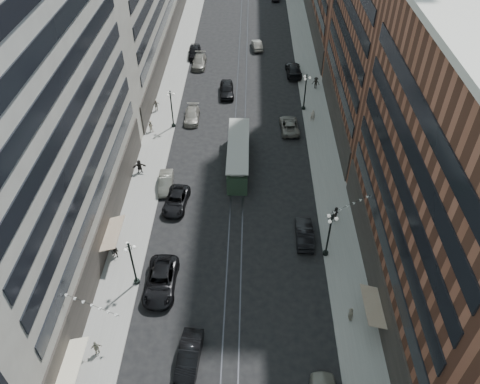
# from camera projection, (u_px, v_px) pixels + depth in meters

# --- Properties ---
(ground) EXTENTS (220.00, 220.00, 0.00)m
(ground) POSITION_uv_depth(u_px,v_px,m) (241.00, 109.00, 68.60)
(ground) COLOR black
(ground) RESTS_ON ground
(sidewalk_west) EXTENTS (4.00, 180.00, 0.15)m
(sidewalk_west) POSITION_uv_depth(u_px,v_px,m) (175.00, 76.00, 76.26)
(sidewalk_west) COLOR gray
(sidewalk_west) RESTS_ON ground
(sidewalk_east) EXTENTS (4.00, 180.00, 0.15)m
(sidewalk_east) POSITION_uv_depth(u_px,v_px,m) (310.00, 77.00, 75.88)
(sidewalk_east) COLOR gray
(sidewalk_east) RESTS_ON ground
(rail_west) EXTENTS (0.12, 180.00, 0.02)m
(rail_west) POSITION_uv_depth(u_px,v_px,m) (238.00, 77.00, 76.13)
(rail_west) COLOR #2D2D33
(rail_west) RESTS_ON ground
(rail_east) EXTENTS (0.12, 180.00, 0.02)m
(rail_east) POSITION_uv_depth(u_px,v_px,m) (246.00, 77.00, 76.10)
(rail_east) COLOR #2D2D33
(rail_east) RESTS_ON ground
(building_west_mid) EXTENTS (8.00, 36.00, 28.00)m
(building_west_mid) POSITION_uv_depth(u_px,v_px,m) (32.00, 130.00, 39.36)
(building_west_mid) COLOR #A9A596
(building_west_mid) RESTS_ON ground
(building_east_mid) EXTENTS (8.00, 30.00, 24.00)m
(building_east_mid) POSITION_uv_depth(u_px,v_px,m) (450.00, 193.00, 36.34)
(building_east_mid) COLOR brown
(building_east_mid) RESTS_ON ground
(lamppost_sw_far) EXTENTS (1.03, 1.14, 5.52)m
(lamppost_sw_far) POSITION_uv_depth(u_px,v_px,m) (132.00, 262.00, 42.66)
(lamppost_sw_far) COLOR black
(lamppost_sw_far) RESTS_ON sidewalk_west
(lamppost_sw_mid) EXTENTS (1.03, 1.14, 5.52)m
(lamppost_sw_mid) POSITION_uv_depth(u_px,v_px,m) (172.00, 108.00, 62.96)
(lamppost_sw_mid) COLOR black
(lamppost_sw_mid) RESTS_ON sidewalk_west
(lamppost_se_far) EXTENTS (1.03, 1.14, 5.52)m
(lamppost_se_far) POSITION_uv_depth(u_px,v_px,m) (329.00, 234.00, 45.35)
(lamppost_se_far) COLOR black
(lamppost_se_far) RESTS_ON sidewalk_east
(lamppost_se_mid) EXTENTS (1.03, 1.14, 5.52)m
(lamppost_se_mid) POSITION_uv_depth(u_px,v_px,m) (305.00, 91.00, 66.41)
(lamppost_se_mid) COLOR black
(lamppost_se_mid) RESTS_ON sidewalk_east
(streetcar) EXTENTS (2.58, 11.64, 3.22)m
(streetcar) POSITION_uv_depth(u_px,v_px,m) (238.00, 156.00, 57.53)
(streetcar) COLOR #253B29
(streetcar) RESTS_ON ground
(car_2) EXTENTS (2.86, 6.18, 1.71)m
(car_2) POSITION_uv_depth(u_px,v_px,m) (161.00, 281.00, 43.84)
(car_2) COLOR black
(car_2) RESTS_ON ground
(car_5) EXTENTS (2.10, 5.03, 1.62)m
(car_5) POSITION_uv_depth(u_px,v_px,m) (189.00, 356.00, 38.15)
(car_5) COLOR black
(car_5) RESTS_ON ground
(pedestrian_2) EXTENTS (0.85, 0.56, 1.63)m
(pedestrian_2) POSITION_uv_depth(u_px,v_px,m) (115.00, 252.00, 46.45)
(pedestrian_2) COLOR black
(pedestrian_2) RESTS_ON sidewalk_west
(pedestrian_4) EXTENTS (0.57, 0.99, 1.60)m
(pedestrian_4) POSITION_uv_depth(u_px,v_px,m) (351.00, 314.00, 41.02)
(pedestrian_4) COLOR #A69D89
(pedestrian_4) RESTS_ON sidewalk_east
(car_7) EXTENTS (2.91, 5.46, 1.46)m
(car_7) POSITION_uv_depth(u_px,v_px,m) (176.00, 201.00, 52.45)
(car_7) COLOR black
(car_7) RESTS_ON ground
(car_8) EXTENTS (2.11, 4.97, 1.43)m
(car_8) POSITION_uv_depth(u_px,v_px,m) (192.00, 115.00, 65.97)
(car_8) COLOR gray
(car_8) RESTS_ON ground
(car_9) EXTENTS (2.33, 5.28, 1.77)m
(car_9) POSITION_uv_depth(u_px,v_px,m) (194.00, 52.00, 81.19)
(car_9) COLOR black
(car_9) RESTS_ON ground
(car_10) EXTENTS (1.75, 4.86, 1.60)m
(car_10) POSITION_uv_depth(u_px,v_px,m) (304.00, 234.00, 48.53)
(car_10) COLOR black
(car_10) RESTS_ON ground
(car_11) EXTENTS (2.70, 5.37, 1.46)m
(car_11) POSITION_uv_depth(u_px,v_px,m) (289.00, 125.00, 64.03)
(car_11) COLOR #69665D
(car_11) RESTS_ON ground
(car_12) EXTENTS (2.64, 5.94, 1.70)m
(car_12) POSITION_uv_depth(u_px,v_px,m) (294.00, 70.00, 76.18)
(car_12) COLOR black
(car_12) RESTS_ON ground
(car_13) EXTENTS (2.43, 5.34, 1.77)m
(car_13) POSITION_uv_depth(u_px,v_px,m) (227.00, 89.00, 71.20)
(car_13) COLOR black
(car_13) RESTS_ON ground
(car_14) EXTENTS (2.17, 4.65, 1.47)m
(car_14) POSITION_uv_depth(u_px,v_px,m) (257.00, 45.00, 83.65)
(car_14) COLOR slate
(car_14) RESTS_ON ground
(pedestrian_5) EXTENTS (1.70, 0.85, 1.76)m
(pedestrian_5) POSITION_uv_depth(u_px,v_px,m) (139.00, 166.00, 56.68)
(pedestrian_5) COLOR black
(pedestrian_5) RESTS_ON sidewalk_west
(pedestrian_6) EXTENTS (1.11, 0.80, 1.72)m
(pedestrian_6) POSITION_uv_depth(u_px,v_px,m) (156.00, 105.00, 67.47)
(pedestrian_6) COLOR #A69A89
(pedestrian_6) RESTS_ON sidewalk_west
(pedestrian_7) EXTENTS (0.91, 0.87, 1.68)m
(pedestrian_7) POSITION_uv_depth(u_px,v_px,m) (335.00, 213.00, 50.58)
(pedestrian_7) COLOR black
(pedestrian_7) RESTS_ON sidewalk_east
(pedestrian_8) EXTENTS (0.67, 0.46, 1.78)m
(pedestrian_8) POSITION_uv_depth(u_px,v_px,m) (313.00, 115.00, 65.34)
(pedestrian_8) COLOR gray
(pedestrian_8) RESTS_ON sidewalk_east
(pedestrian_9) EXTENTS (1.28, 0.74, 1.86)m
(pedestrian_9) POSITION_uv_depth(u_px,v_px,m) (316.00, 83.00, 72.38)
(pedestrian_9) COLOR black
(pedestrian_9) RESTS_ON sidewalk_east
(car_extra_1) EXTENTS (2.24, 5.44, 1.58)m
(car_extra_1) POSITION_uv_depth(u_px,v_px,m) (199.00, 62.00, 78.54)
(car_extra_1) COLOR #636158
(car_extra_1) RESTS_ON ground
(car_extra_2) EXTENTS (1.94, 4.60, 1.48)m
(car_extra_2) POSITION_uv_depth(u_px,v_px,m) (166.00, 182.00, 54.84)
(car_extra_2) COLOR #636358
(car_extra_2) RESTS_ON ground
(pedestrian_extra_1) EXTENTS (0.87, 0.65, 1.61)m
(pedestrian_extra_1) POSITION_uv_depth(u_px,v_px,m) (151.00, 126.00, 63.48)
(pedestrian_extra_1) COLOR beige
(pedestrian_extra_1) RESTS_ON sidewalk_west
(pedestrian_extra_2) EXTENTS (0.98, 0.69, 1.53)m
(pedestrian_extra_2) POSITION_uv_depth(u_px,v_px,m) (96.00, 348.00, 38.61)
(pedestrian_extra_2) COLOR #9C9881
(pedestrian_extra_2) RESTS_ON sidewalk_west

